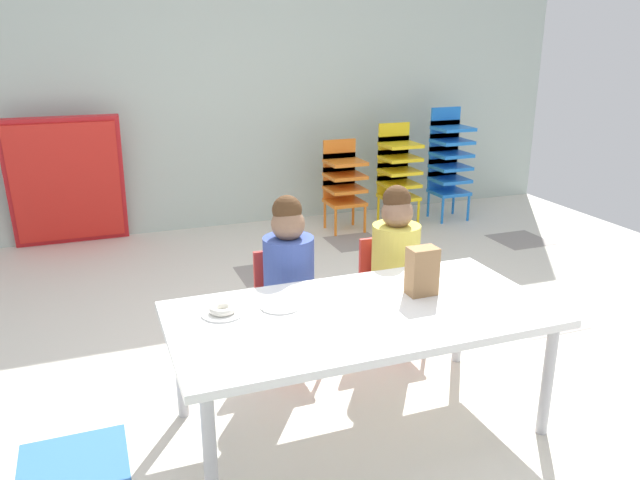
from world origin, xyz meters
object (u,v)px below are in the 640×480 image
Objects in this scene: paper_bag_brown at (422,271)px; paper_plate_center_table at (281,306)px; craft_table at (361,320)px; kid_chair_yellow_stack at (398,169)px; kid_chair_blue_stack at (449,158)px; seated_child_middle_seat at (395,252)px; donut_powdered_on_plate at (222,309)px; folded_activity_table at (66,183)px; paper_plate_near_edge at (223,313)px; kid_chair_orange_stack at (343,180)px; seated_child_near_camera at (288,266)px.

paper_bag_brown is 1.22× the size of paper_plate_center_table.
craft_table is 3.22m from kid_chair_yellow_stack.
seated_child_middle_seat is at bearing -127.79° from kid_chair_blue_stack.
paper_bag_brown reaches higher than donut_powdered_on_plate.
seated_child_middle_seat is 4.17× the size of paper_bag_brown.
folded_activity_table reaches higher than donut_powdered_on_plate.
craft_table is 9.00× the size of paper_plate_near_edge.
donut_powdered_on_plate is (0.64, -2.97, 0.04)m from folded_activity_table.
craft_table is 3.36m from folded_activity_table.
paper_bag_brown reaches higher than paper_plate_near_edge.
craft_table is at bearing -69.12° from folded_activity_table.
kid_chair_orange_stack is 0.54m from kid_chair_yellow_stack.
kid_chair_orange_stack reaches higher than paper_plate_near_edge.
kid_chair_blue_stack is at bearing 56.07° from paper_bag_brown.
donut_powdered_on_plate is at bearing 177.22° from paper_plate_center_table.
paper_plate_near_edge is at bearing -133.44° from seated_child_near_camera.
paper_plate_near_edge is at bearing -129.83° from kid_chair_yellow_stack.
seated_child_near_camera is 0.73m from paper_bag_brown.
kid_chair_yellow_stack is at bearing -7.23° from folded_activity_table.
kid_chair_blue_stack reaches higher than seated_child_middle_seat.
paper_plate_center_table is (-1.93, -2.63, 0.05)m from kid_chair_yellow_stack.
kid_chair_orange_stack is 1.08m from kid_chair_blue_stack.
seated_child_middle_seat is at bearing 0.00° from seated_child_near_camera.
craft_table is 0.59m from paper_plate_near_edge.
folded_activity_table is at bearing 106.63° from paper_plate_center_table.
kid_chair_blue_stack is 4.73× the size of paper_bag_brown.
kid_chair_blue_stack is 3.77m from donut_powdered_on_plate.
paper_plate_near_edge is 1.00× the size of paper_plate_center_table.
kid_chair_blue_stack is 5.78× the size of paper_plate_near_edge.
seated_child_near_camera is 0.64m from donut_powdered_on_plate.
kid_chair_yellow_stack is 4.18× the size of paper_bag_brown.
seated_child_middle_seat is (0.61, 0.00, 0.00)m from seated_child_near_camera.
folded_activity_table is (-3.35, 0.36, -0.04)m from kid_chair_blue_stack.
paper_plate_center_table is 1.61× the size of donut_powdered_on_plate.
folded_activity_table is at bearing 110.88° from craft_table.
craft_table is 0.80m from seated_child_middle_seat.
paper_plate_near_edge is (-0.56, 0.17, 0.05)m from craft_table.
seated_child_middle_seat reaches higher than donut_powdered_on_plate.
seated_child_near_camera is 4.17× the size of paper_bag_brown.
kid_chair_blue_stack is at bearing 43.92° from paper_plate_near_edge.
seated_child_middle_seat is 8.20× the size of donut_powdered_on_plate.
paper_bag_brown is (-1.83, -2.72, 0.09)m from kid_chair_blue_stack.
paper_plate_near_edge is 0.25m from paper_plate_center_table.
craft_table is at bearing -111.27° from kid_chair_orange_stack.
folded_activity_table is (-1.69, 2.51, -0.02)m from seated_child_middle_seat.
kid_chair_yellow_stack is (1.62, 2.79, 0.00)m from craft_table.
folded_activity_table is (-2.82, 0.36, 0.02)m from kid_chair_yellow_stack.
kid_chair_yellow_stack reaches higher than craft_table.
kid_chair_orange_stack is at bearing 74.44° from paper_bag_brown.
seated_child_middle_seat is 1.00× the size of kid_chair_yellow_stack.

